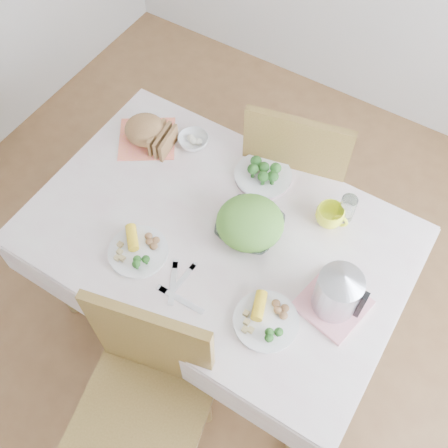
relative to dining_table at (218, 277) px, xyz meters
The scene contains 19 objects.
floor 0.38m from the dining_table, ahead, with size 3.60×3.60×0.00m, color brown.
dining_table is the anchor object (origin of this frame).
tablecloth 0.38m from the dining_table, ahead, with size 1.50×1.00×0.01m, color silver.
chair_near 0.73m from the dining_table, 81.61° to the right, with size 0.47×0.47×1.05m, color brown.
chair_far 0.68m from the dining_table, 85.82° to the left, with size 0.47×0.47×1.05m, color brown.
salad_bowl 0.44m from the dining_table, 35.89° to the left, with size 0.25×0.25×0.06m, color white.
dinner_plate_left 0.51m from the dining_table, 131.52° to the right, with size 0.24×0.24×0.02m, color white.
dinner_plate_right 0.58m from the dining_table, 32.85° to the right, with size 0.24×0.24×0.02m, color white.
broccoli_plate 0.52m from the dining_table, 87.13° to the left, with size 0.25×0.25×0.02m, color beige.
napkin 0.71m from the dining_table, 154.64° to the left, with size 0.25×0.25×0.00m, color #FF7D5D.
bread_loaf 0.74m from the dining_table, 154.64° to the left, with size 0.19×0.18×0.11m, color brown.
fruit_bowl 0.63m from the dining_table, 134.97° to the left, with size 0.14×0.14×0.04m, color white.
yellow_mug 0.63m from the dining_table, 38.67° to the left, with size 0.12×0.12×0.09m, color #F5FF28.
glass_tumbler 0.69m from the dining_table, 40.46° to the left, with size 0.06×0.06×0.12m, color white.
pink_tray 0.66m from the dining_table, ahead, with size 0.22×0.22×0.02m, color pink.
electric_kettle 0.73m from the dining_table, ahead, with size 0.16×0.16×0.22m, color #B2B5BA.
fork_left 0.48m from the dining_table, 94.68° to the right, with size 0.02×0.18×0.00m, color silver.
fork_right 0.46m from the dining_table, 90.39° to the right, with size 0.02×0.16×0.00m, color silver.
knife 0.50m from the dining_table, 82.28° to the right, with size 0.02×0.19×0.00m, color silver.
Camera 1 is at (0.60, -0.91, 2.55)m, focal length 42.00 mm.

